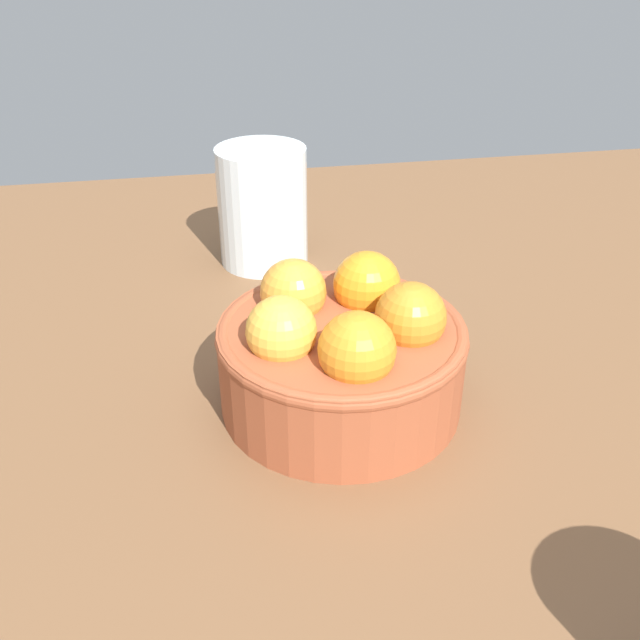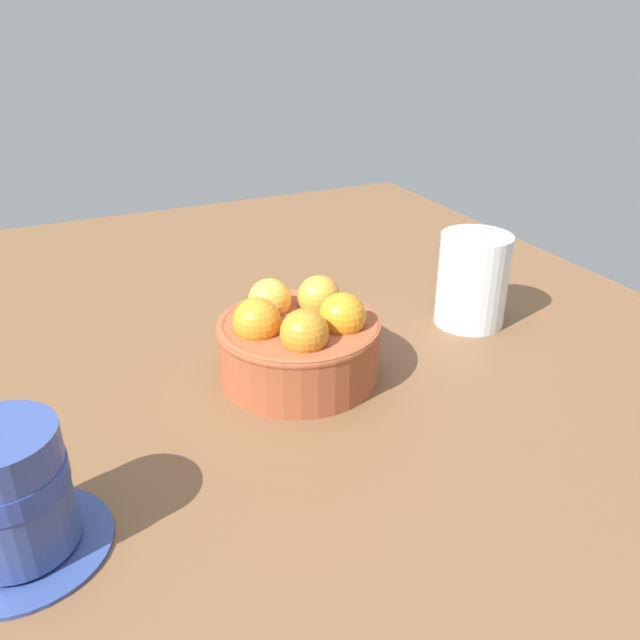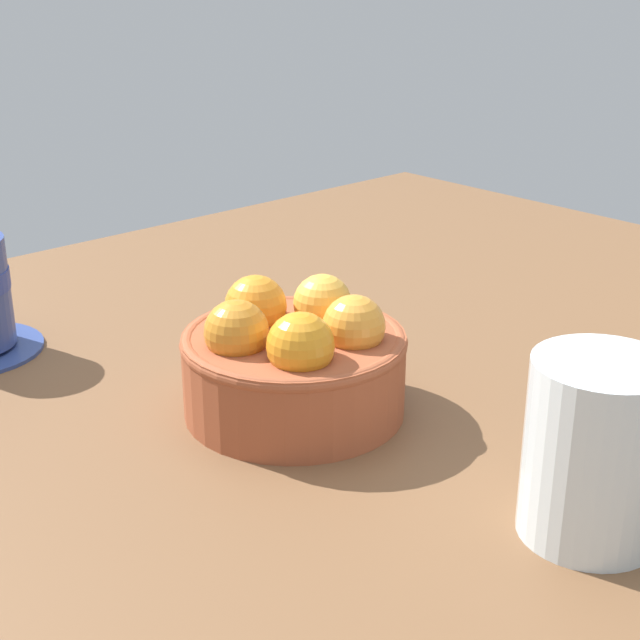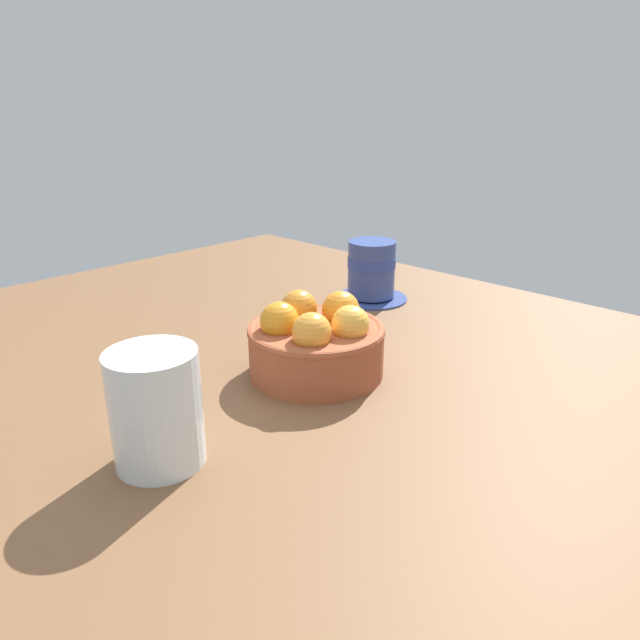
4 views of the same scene
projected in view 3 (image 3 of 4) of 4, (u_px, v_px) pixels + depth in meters
The scene contains 3 objects.
ground_plane at pixel (295, 441), 64.60cm from camera, with size 118.80×90.32×4.67cm, color brown.
terracotta_bowl at pixel (294, 359), 62.31cm from camera, with size 15.10×15.10×8.65cm.
water_glass at pixel (596, 450), 48.69cm from camera, with size 7.52×7.52×10.02cm, color silver.
Camera 3 is at (36.91, 43.41, 29.28)cm, focal length 52.52 mm.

